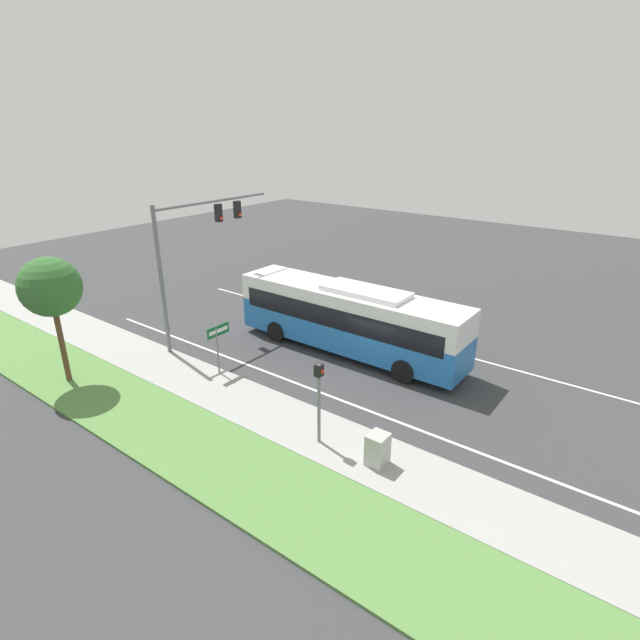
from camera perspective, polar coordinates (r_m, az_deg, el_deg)
The scene contains 11 objects.
ground_plane at distance 24.05m, azimuth 6.44°, elevation -5.26°, with size 80.00×80.00×0.00m, color #38383A.
sidewalk at distance 19.61m, azimuth -3.13°, elevation -11.69°, with size 2.80×80.00×0.12m.
grass_verge at distance 17.76m, azimuth -10.04°, elevation -16.10°, with size 3.60×80.00×0.10m.
lane_divider_near at distance 21.38m, azimuth 1.41°, elevation -8.77°, with size 0.14×30.00×0.01m.
lane_divider_far at distance 26.93m, azimuth 10.40°, elevation -2.42°, with size 0.14×30.00×0.01m.
bus at distance 24.66m, azimuth 3.34°, elevation 0.44°, with size 2.70×12.13×3.52m.
signal_gantry at distance 25.79m, azimuth -14.21°, elevation 8.59°, with size 7.36×0.41×7.38m.
pedestrian_signal at distance 17.41m, azimuth -0.11°, elevation -8.14°, with size 0.28×0.34×3.21m.
street_sign at distance 22.85m, azimuth -11.58°, elevation -2.19°, with size 1.28×0.08×2.47m.
utility_cabinet at distance 17.27m, azimuth 6.59°, elevation -14.46°, with size 0.71×0.64×1.13m.
roadside_tree at distance 23.61m, azimuth -28.46°, elevation 3.27°, with size 2.52×2.52×5.62m.
Camera 1 is at (-18.62, -10.69, 10.83)m, focal length 28.00 mm.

